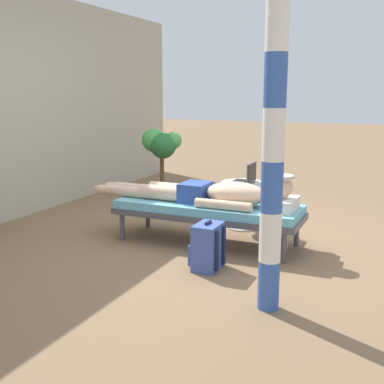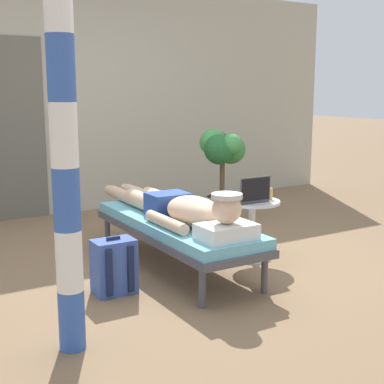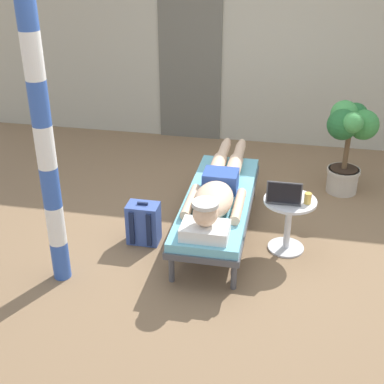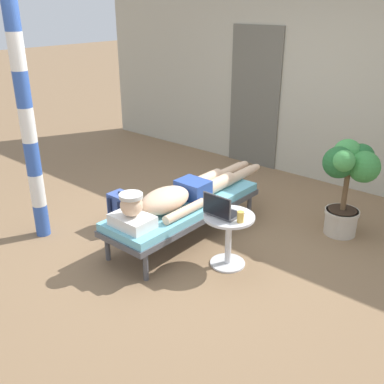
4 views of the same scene
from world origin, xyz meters
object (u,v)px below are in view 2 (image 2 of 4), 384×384
Objects in this scene: backpack at (114,267)px; porch_post at (64,135)px; lounge_chair at (176,227)px; potted_plant at (222,161)px; person_reclining at (180,208)px; side_table at (252,219)px; laptop at (250,195)px; drink_glass at (269,194)px.

backpack is 1.35m from porch_post.
potted_plant is at bearing 43.32° from lounge_chair.
side_table is (0.68, -0.08, -0.16)m from person_reclining.
laptop is 0.13× the size of porch_post.
drink_glass is at bearing 3.49° from laptop.
drink_glass reaches higher than backpack.
lounge_chair is 0.77× the size of porch_post.
laptop is at bearing -176.51° from drink_glass.
side_table is 1.47m from potted_plant.
person_reclining reaches higher than drink_glass.
person_reclining is 0.70m from side_table.
potted_plant reaches higher than backpack.
lounge_chair is 4.43× the size of backpack.
drink_glass is 1.42m from potted_plant.
drink_glass is at bearing -12.14° from lounge_chair.
backpack is at bearing -142.92° from potted_plant.
laptop reaches higher than person_reclining.
person_reclining is 0.63m from laptop.
porch_post is at bearing -159.10° from drink_glass.
lounge_chair is at bearing 168.37° from side_table.
side_table is 0.24m from laptop.
person_reclining is at bearing 36.35° from porch_post.
porch_post reaches higher than lounge_chair.
potted_plant is (1.25, 1.24, 0.16)m from person_reclining.
potted_plant is at bearing 40.89° from porch_post.
person_reclining is 5.12× the size of backpack.
drink_glass is at bearing 20.90° from porch_post.
porch_post is (-1.22, -0.90, 0.70)m from person_reclining.
person_reclining is at bearing 173.50° from side_table.
laptop reaches higher than side_table.
person_reclining is 2.09× the size of potted_plant.
porch_post is at bearing -157.28° from laptop.
drink_glass is 0.24× the size of backpack.
person_reclining reaches higher than backpack.
lounge_chair is 0.74m from backpack.
potted_plant is (0.57, 1.32, 0.33)m from side_table.
person_reclining is at bearing 172.04° from drink_glass.
laptop is at bearing -11.77° from person_reclining.
laptop is 2.09m from porch_post.
backpack is (-1.35, -0.13, -0.16)m from side_table.
backpack is at bearing 51.43° from porch_post.
lounge_chair is 0.18m from person_reclining.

